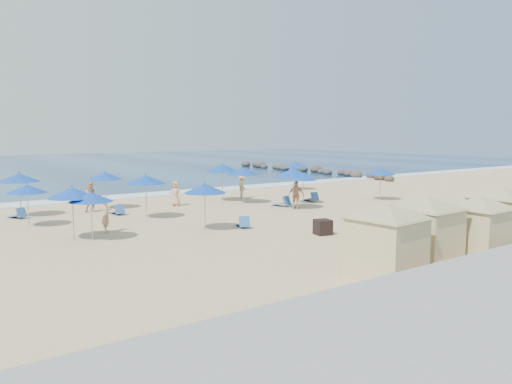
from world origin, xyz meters
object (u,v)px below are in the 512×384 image
umbrella_2 (19,177)px  umbrella_11 (381,171)px  rock_jetty (307,170)px  umbrella_0 (27,189)px  umbrella_1 (91,197)px  cabana_0 (387,231)px  cabana_3 (500,208)px  umbrella_7 (243,171)px  trash_bin (323,227)px  beachgoer_3 (242,187)px  umbrella_4 (105,176)px  umbrella_5 (146,179)px  cabana_1 (426,221)px  beachgoer_2 (296,195)px  umbrella_6 (205,189)px  umbrella_3 (72,193)px  umbrella_9 (222,168)px  umbrella_12 (296,165)px  cabana_2 (479,219)px  umbrella_10 (303,177)px  umbrella_8 (293,172)px  beachgoer_4 (176,194)px  beachgoer_1 (92,197)px  beachgoer_0 (106,216)px

umbrella_2 → umbrella_11: bearing=-18.0°
rock_jetty → umbrella_11: size_ratio=11.17×
umbrella_0 → umbrella_1: umbrella_1 is taller
cabana_0 → cabana_3: cabana_3 is taller
umbrella_0 → umbrella_7: bearing=2.9°
trash_bin → beachgoer_3: (4.09, 12.94, 0.51)m
umbrella_4 → umbrella_5: (0.67, -4.78, 0.10)m
cabana_0 → cabana_1: size_ratio=0.99×
beachgoer_2 → umbrella_6: bearing=79.1°
cabana_0 → umbrella_3: size_ratio=1.77×
umbrella_9 → beachgoer_2: (1.88, -5.79, -1.45)m
umbrella_11 → umbrella_12: umbrella_12 is taller
rock_jetty → beachgoer_2: (-19.62, -21.37, 0.53)m
umbrella_12 → beachgoer_2: 10.58m
umbrella_3 → cabana_2: bearing=-46.1°
cabana_0 → umbrella_10: (9.14, 14.81, 0.21)m
umbrella_5 → umbrella_12: size_ratio=1.03×
umbrella_7 → umbrella_8: size_ratio=0.95×
umbrella_0 → umbrella_8: bearing=-12.4°
umbrella_4 → umbrella_9: umbrella_9 is taller
umbrella_6 → umbrella_4: bearing=99.8°
umbrella_0 → beachgoer_4: size_ratio=1.38×
beachgoer_1 → umbrella_6: bearing=-59.6°
rock_jetty → umbrella_8: bearing=-132.9°
umbrella_4 → beachgoer_0: 7.83m
umbrella_4 → beachgoer_4: 4.56m
rock_jetty → cabana_1: cabana_1 is taller
umbrella_8 → cabana_1: bearing=-108.7°
umbrella_5 → umbrella_8: size_ratio=0.95×
cabana_1 → umbrella_5: size_ratio=1.74×
cabana_0 → beachgoer_3: cabana_0 is taller
umbrella_0 → beachgoer_3: bearing=10.7°
umbrella_7 → beachgoer_2: 4.44m
trash_bin → beachgoer_0: bearing=155.7°
umbrella_0 → umbrella_6: size_ratio=0.94×
cabana_3 → beachgoer_4: bearing=108.9°
umbrella_6 → trash_bin: bearing=-45.1°
cabana_0 → umbrella_12: bearing=56.9°
cabana_2 → umbrella_0: bearing=127.3°
umbrella_1 → umbrella_6: bearing=-10.0°
beachgoer_3 → rock_jetty: bearing=-3.7°
umbrella_6 → umbrella_2: bearing=124.5°
cabana_2 → umbrella_4: cabana_2 is taller
rock_jetty → umbrella_5: 34.56m
rock_jetty → cabana_0: cabana_0 is taller
rock_jetty → cabana_2: size_ratio=6.34×
umbrella_6 → beachgoer_1: umbrella_6 is taller
umbrella_6 → beachgoer_1: bearing=107.0°
cabana_0 → cabana_2: 4.99m
cabana_2 → beachgoer_3: 19.75m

